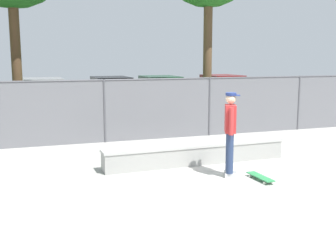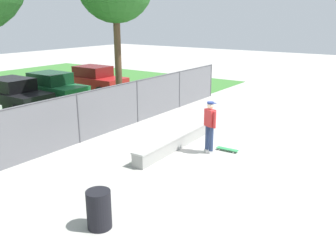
% 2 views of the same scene
% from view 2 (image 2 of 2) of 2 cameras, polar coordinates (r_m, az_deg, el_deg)
% --- Properties ---
extents(ground_plane, '(80.00, 80.00, 0.00)m').
position_cam_2_polar(ground_plane, '(12.74, 6.84, -4.52)').
color(ground_plane, '#ADAAA3').
extents(concrete_ledge, '(4.66, 0.62, 0.50)m').
position_cam_2_polar(concrete_ledge, '(13.24, 1.23, -2.41)').
color(concrete_ledge, '#999993').
rests_on(concrete_ledge, ground).
extents(skateboarder, '(0.39, 0.56, 1.84)m').
position_cam_2_polar(skateboarder, '(12.61, 6.60, 0.22)').
color(skateboarder, beige).
rests_on(skateboarder, ground).
extents(skateboard, '(0.24, 0.81, 0.09)m').
position_cam_2_polar(skateboard, '(13.13, 9.33, -3.63)').
color(skateboard, '#2D8C4C').
rests_on(skateboard, ground).
extents(chainlink_fence, '(17.46, 0.07, 1.93)m').
position_cam_2_polar(chainlink_fence, '(15.12, -9.07, 2.94)').
color(chainlink_fence, '#4C4C51').
rests_on(chainlink_fence, ground).
extents(car_black, '(2.04, 4.21, 1.66)m').
position_cam_2_polar(car_black, '(20.07, -23.16, 4.60)').
color(car_black, black).
rests_on(car_black, ground).
extents(car_green, '(2.04, 4.21, 1.66)m').
position_cam_2_polar(car_green, '(21.39, -17.79, 5.82)').
color(car_green, '#1E6638').
rests_on(car_green, ground).
extents(car_red, '(2.04, 4.21, 1.66)m').
position_cam_2_polar(car_red, '(23.58, -11.51, 7.24)').
color(car_red, '#B21E1E').
rests_on(car_red, ground).
extents(trash_bin, '(0.56, 0.56, 0.90)m').
position_cam_2_polar(trash_bin, '(8.49, -10.83, -12.79)').
color(trash_bin, black).
rests_on(trash_bin, ground).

